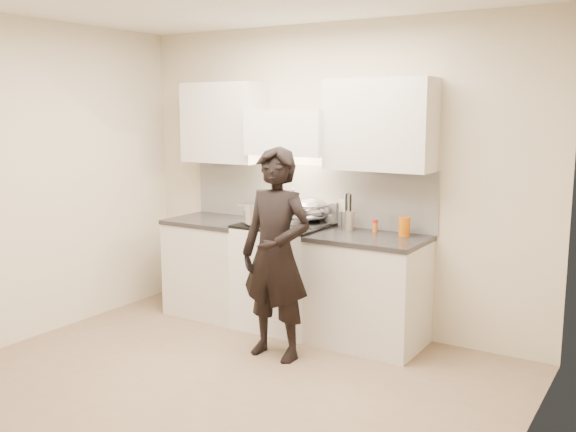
{
  "coord_description": "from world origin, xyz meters",
  "views": [
    {
      "loc": [
        2.68,
        -3.32,
        1.94
      ],
      "look_at": [
        -0.03,
        1.05,
        1.09
      ],
      "focal_mm": 40.0,
      "sensor_mm": 36.0,
      "label": 1
    }
  ],
  "objects_px": {
    "counter_right": "(368,290)",
    "wok": "(308,209)",
    "stove": "(284,275)",
    "person": "(276,254)",
    "utensil_crock": "(348,219)"
  },
  "relations": [
    {
      "from": "wok",
      "to": "person",
      "type": "height_order",
      "value": "person"
    },
    {
      "from": "counter_right",
      "to": "utensil_crock",
      "type": "relative_size",
      "value": 2.91
    },
    {
      "from": "stove",
      "to": "wok",
      "type": "relative_size",
      "value": 1.93
    },
    {
      "from": "stove",
      "to": "person",
      "type": "height_order",
      "value": "person"
    },
    {
      "from": "counter_right",
      "to": "wok",
      "type": "bearing_deg",
      "value": 167.88
    },
    {
      "from": "counter_right",
      "to": "utensil_crock",
      "type": "height_order",
      "value": "utensil_crock"
    },
    {
      "from": "person",
      "to": "wok",
      "type": "bearing_deg",
      "value": 103.54
    },
    {
      "from": "counter_right",
      "to": "wok",
      "type": "relative_size",
      "value": 1.85
    },
    {
      "from": "wok",
      "to": "utensil_crock",
      "type": "xyz_separation_m",
      "value": [
        0.39,
        0.01,
        -0.05
      ]
    },
    {
      "from": "wok",
      "to": "counter_right",
      "type": "bearing_deg",
      "value": -12.12
    },
    {
      "from": "stove",
      "to": "wok",
      "type": "xyz_separation_m",
      "value": [
        0.16,
        0.14,
        0.6
      ]
    },
    {
      "from": "counter_right",
      "to": "wok",
      "type": "xyz_separation_m",
      "value": [
        -0.67,
        0.14,
        0.61
      ]
    },
    {
      "from": "stove",
      "to": "person",
      "type": "bearing_deg",
      "value": -62.87
    },
    {
      "from": "wok",
      "to": "person",
      "type": "bearing_deg",
      "value": -77.6
    },
    {
      "from": "wok",
      "to": "stove",
      "type": "bearing_deg",
      "value": -137.47
    }
  ]
}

